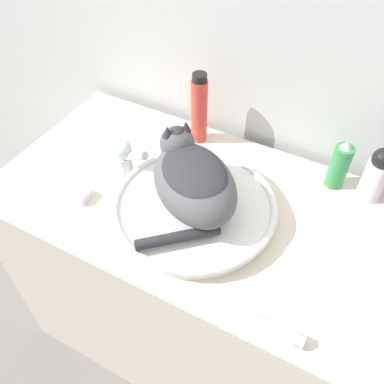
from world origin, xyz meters
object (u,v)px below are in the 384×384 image
cat (193,178)px  lotion_bottle_white (377,174)px  faucet (126,157)px  cream_tube (271,327)px  spray_bottle_trigger (339,165)px  soap_bar (78,194)px  shampoo_bottle_tall (199,109)px

cat → lotion_bottle_white: 0.50m
faucet → cream_tube: 0.60m
spray_bottle_trigger → soap_bar: (-0.62, -0.39, -0.06)m
spray_bottle_trigger → soap_bar: size_ratio=2.30×
soap_bar → lotion_bottle_white: bearing=28.5°
lotion_bottle_white → cream_tube: (-0.10, -0.50, -0.07)m
cat → spray_bottle_trigger: size_ratio=2.39×
faucet → spray_bottle_trigger: bearing=34.0°
shampoo_bottle_tall → faucet: bearing=-113.3°
lotion_bottle_white → shampoo_bottle_tall: bearing=180.0°
spray_bottle_trigger → shampoo_bottle_tall: bearing=180.0°
shampoo_bottle_tall → cat: bearing=-65.6°
faucet → shampoo_bottle_tall: (0.11, 0.25, 0.04)m
spray_bottle_trigger → soap_bar: 0.73m
cat → cream_tube: 0.39m
cat → faucet: (-0.23, 0.04, -0.05)m
cat → spray_bottle_trigger: (0.31, 0.28, -0.05)m
faucet → cream_tube: faucet is taller
shampoo_bottle_tall → cream_tube: 0.67m
shampoo_bottle_tall → cream_tube: bearing=-49.2°
lotion_bottle_white → cream_tube: lotion_bottle_white is taller
spray_bottle_trigger → soap_bar: bearing=-147.8°
soap_bar → faucet: bearing=63.1°
soap_bar → cream_tube: bearing=-10.6°
cat → faucet: cat is taller
shampoo_bottle_tall → soap_bar: bearing=-114.6°
shampoo_bottle_tall → soap_bar: 0.44m
spray_bottle_trigger → cream_tube: size_ratio=1.02×
spray_bottle_trigger → cream_tube: bearing=-90.5°
cream_tube → faucet: bearing=154.6°
shampoo_bottle_tall → spray_bottle_trigger: shampoo_bottle_tall is taller
faucet → lotion_bottle_white: 0.69m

